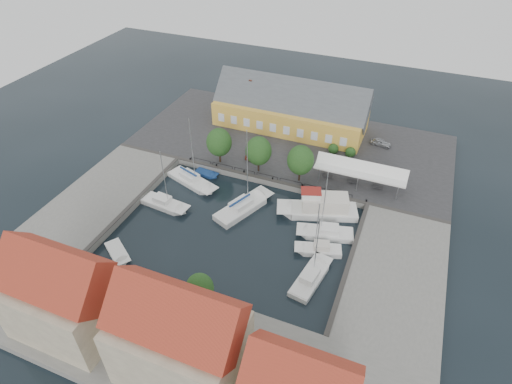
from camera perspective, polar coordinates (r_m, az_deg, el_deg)
ground at (r=61.96m, az=-2.10°, el=-4.26°), size 140.00×140.00×0.00m
north_quay at (r=78.99m, az=4.68°, el=6.48°), size 56.00×26.00×1.00m
west_quay at (r=70.51m, az=-19.38°, el=-0.20°), size 12.00×24.00×1.00m
east_quay at (r=57.17m, az=17.99°, el=-10.55°), size 12.00×24.00×1.00m
south_bank at (r=49.93m, az=-12.44°, el=-18.93°), size 56.00×14.00×1.00m
quay_edge_fittings at (r=64.56m, az=-0.40°, el=-0.94°), size 56.00×24.72×0.40m
warehouse at (r=82.21m, az=4.28°, el=10.99°), size 28.56×14.00×9.55m
tent_canopy at (r=67.94m, az=13.79°, el=2.80°), size 14.00×4.00×2.83m
quay_trees at (r=68.41m, az=0.34°, el=5.49°), size 18.20×4.20×6.30m
car_silver at (r=79.99m, az=16.29°, el=6.35°), size 3.88×2.13×1.25m
car_red at (r=73.89m, az=-0.26°, el=5.28°), size 1.81×4.32×1.39m
center_sailboat at (r=64.09m, az=-1.75°, el=-2.12°), size 6.64×10.47×13.84m
trawler at (r=63.69m, az=8.58°, el=-2.15°), size 12.29×7.14×5.00m
east_boat_a at (r=60.83m, az=9.35°, el=-5.51°), size 8.28×4.56×11.34m
east_boat_b at (r=58.35m, az=8.42°, el=-7.72°), size 6.59×3.81×8.96m
east_boat_c at (r=54.87m, az=7.26°, el=-11.40°), size 3.81×8.30×10.34m
west_boat_a at (r=70.24m, az=-8.57°, el=1.43°), size 9.84×5.65×12.57m
west_boat_c at (r=66.28m, az=-12.09°, el=-1.64°), size 7.99×3.27×10.61m
launch_sw at (r=60.51m, az=-17.94°, el=-7.77°), size 5.38×4.53×0.98m
launch_nw at (r=71.83m, az=-6.66°, el=2.37°), size 4.24×2.00×0.88m
townhouses at (r=43.88m, az=-12.80°, el=-18.24°), size 36.30×8.50×12.00m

